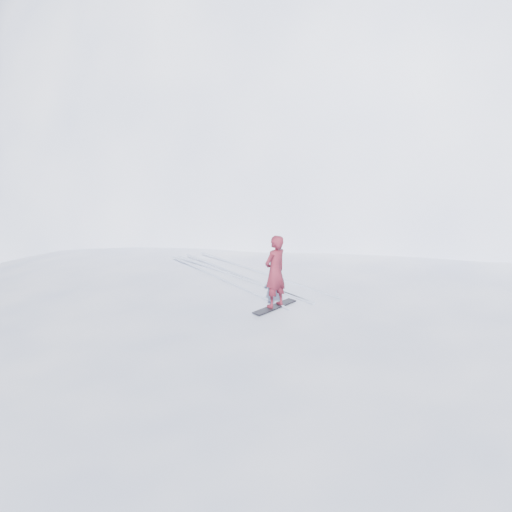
% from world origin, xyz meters
% --- Properties ---
extents(ground, '(400.00, 400.00, 0.00)m').
position_xyz_m(ground, '(0.00, 0.00, 0.00)').
color(ground, white).
rests_on(ground, ground).
extents(near_ridge, '(36.00, 28.00, 4.80)m').
position_xyz_m(near_ridge, '(1.00, 3.00, 0.00)').
color(near_ridge, white).
rests_on(near_ridge, ground).
extents(summit_peak, '(60.00, 56.00, 56.00)m').
position_xyz_m(summit_peak, '(22.00, 26.00, 0.00)').
color(summit_peak, white).
rests_on(summit_peak, ground).
extents(peak_shoulder, '(28.00, 24.00, 18.00)m').
position_xyz_m(peak_shoulder, '(10.00, 20.00, 0.00)').
color(peak_shoulder, white).
rests_on(peak_shoulder, ground).
extents(wind_bumps, '(16.00, 14.40, 1.00)m').
position_xyz_m(wind_bumps, '(-0.56, 2.12, 0.00)').
color(wind_bumps, white).
rests_on(wind_bumps, ground).
extents(snowboard, '(1.42, 0.68, 0.02)m').
position_xyz_m(snowboard, '(-1.39, 1.47, 2.41)').
color(snowboard, black).
rests_on(snowboard, near_ridge).
extents(snowboarder, '(0.78, 0.63, 1.86)m').
position_xyz_m(snowboarder, '(-1.39, 1.47, 3.35)').
color(snowboarder, maroon).
rests_on(snowboarder, snowboard).
extents(board_tracks, '(2.55, 5.94, 0.04)m').
position_xyz_m(board_tracks, '(-0.98, 4.11, 2.42)').
color(board_tracks, silver).
rests_on(board_tracks, ground).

